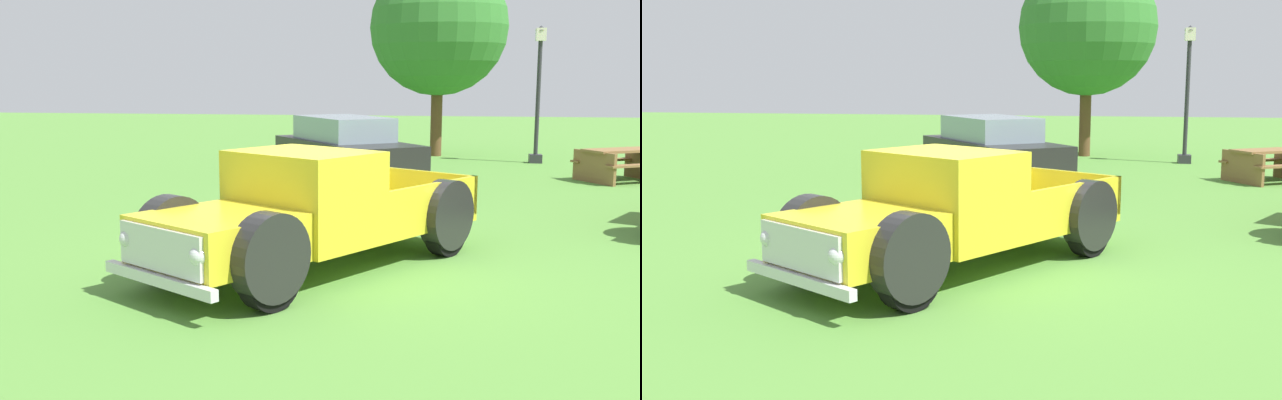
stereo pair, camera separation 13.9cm
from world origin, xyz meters
TOP-DOWN VIEW (x-y plane):
  - ground_plane at (0.00, 0.00)m, footprint 80.00×80.00m
  - pickup_truck_foreground at (-0.32, -0.55)m, footprint 4.28×5.26m
  - sedan_distant_a at (-0.92, 8.48)m, footprint 4.15×4.82m
  - lamp_post_near at (4.11, 12.93)m, footprint 0.36×0.36m
  - picnic_table at (5.67, 9.18)m, footprint 2.30×2.18m
  - oak_tree_east at (1.20, 14.51)m, footprint 4.28×4.28m

SIDE VIEW (x-z plane):
  - ground_plane at x=0.00m, z-range 0.00..0.00m
  - picnic_table at x=5.67m, z-range 0.10..0.88m
  - pickup_truck_foreground at x=-0.32m, z-range -0.04..1.52m
  - sedan_distant_a at x=-0.92m, z-range 0.04..1.57m
  - lamp_post_near at x=4.11m, z-range 0.10..4.03m
  - oak_tree_east at x=1.20m, z-range 0.94..7.12m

